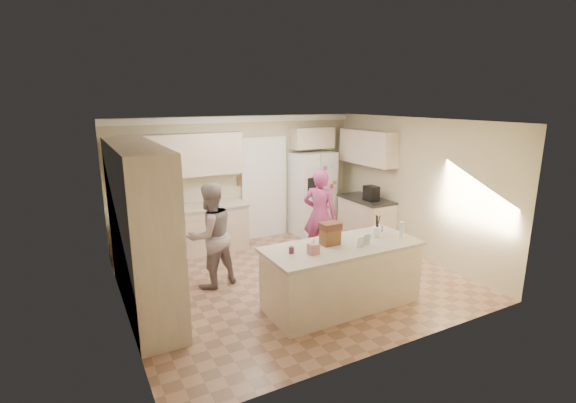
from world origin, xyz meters
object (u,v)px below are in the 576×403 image
teen_girl (320,215)px  coffee_maker (371,193)px  tissue_box (313,249)px  teen_boy (211,235)px  dollhouse_body (330,237)px  refrigerator (311,193)px  utensil_crock (377,232)px  island_base (342,277)px

teen_girl → coffee_maker: bearing=-127.7°
tissue_box → teen_boy: (-0.89, 1.63, -0.15)m
tissue_box → teen_girl: teen_girl is taller
coffee_maker → dollhouse_body: size_ratio=1.15×
tissue_box → teen_boy: size_ratio=0.08×
coffee_maker → tissue_box: coffee_maker is taller
refrigerator → utensil_crock: (-0.75, -3.10, 0.10)m
island_base → teen_girl: bearing=67.7°
utensil_crock → teen_girl: teen_girl is taller
refrigerator → island_base: size_ratio=0.82×
tissue_box → dollhouse_body: bearing=26.6°
utensil_crock → teen_boy: 2.56m
dollhouse_body → teen_boy: bearing=132.2°
dollhouse_body → island_base: bearing=-33.7°
dollhouse_body → tissue_box: bearing=-153.4°
utensil_crock → teen_girl: bearing=88.3°
island_base → dollhouse_body: bearing=146.3°
tissue_box → teen_boy: 1.86m
teen_boy → teen_girl: teen_girl is taller
refrigerator → coffee_maker: (0.65, -1.25, 0.17)m
coffee_maker → utensil_crock: size_ratio=2.00×
refrigerator → teen_boy: bearing=-155.2°
coffee_maker → utensil_crock: bearing=-127.1°
refrigerator → dollhouse_body: (-1.55, -3.05, 0.14)m
island_base → teen_boy: bearing=133.4°
refrigerator → coffee_maker: refrigerator is taller
refrigerator → coffee_maker: 1.42m
coffee_maker → teen_boy: (-3.49, -0.37, -0.23)m
dollhouse_body → coffee_maker: bearing=39.3°
teen_boy → utensil_crock: bearing=130.2°
utensil_crock → tissue_box: 1.21m
coffee_maker → dollhouse_body: bearing=-140.7°
island_base → utensil_crock: (0.65, 0.05, 0.56)m
refrigerator → island_base: (-1.40, -3.15, -0.46)m
island_base → tissue_box: tissue_box is taller
tissue_box → teen_boy: bearing=118.8°
dollhouse_body → teen_girl: teen_girl is taller
dollhouse_body → teen_girl: 1.82m
tissue_box → dollhouse_body: 0.45m
teen_boy → teen_girl: size_ratio=0.99×
teen_boy → teen_girl: bearing=170.0°
tissue_box → dollhouse_body: size_ratio=0.54×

